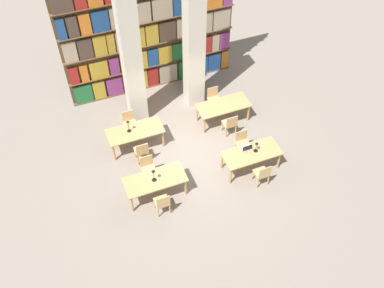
{
  "coord_description": "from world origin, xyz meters",
  "views": [
    {
      "loc": [
        -3.3,
        -8.52,
        10.7
      ],
      "look_at": [
        0.0,
        -0.11,
        0.67
      ],
      "focal_mm": 40.0,
      "sensor_mm": 36.0,
      "label": 1
    }
  ],
  "objects_px": {
    "chair_2": "(262,174)",
    "chair_6": "(230,124)",
    "reading_table_3": "(223,107)",
    "desk_lamp_0": "(154,173)",
    "pillar_left": "(129,45)",
    "reading_table_0": "(155,181)",
    "desk_lamp_2": "(128,124)",
    "chair_0": "(162,203)",
    "reading_table_2": "(135,132)",
    "reading_table_1": "(251,154)",
    "chair_5": "(130,122)",
    "pillar_center": "(194,31)",
    "chair_1": "(148,168)",
    "desk_lamp_1": "(256,145)",
    "chair_3": "(242,142)",
    "laptop": "(246,148)",
    "chair_4": "(142,151)",
    "chair_7": "(214,98)"
  },
  "relations": [
    {
      "from": "laptop",
      "to": "chair_4",
      "type": "relative_size",
      "value": 0.36
    },
    {
      "from": "desk_lamp_0",
      "to": "chair_5",
      "type": "relative_size",
      "value": 0.53
    },
    {
      "from": "desk_lamp_0",
      "to": "reading_table_1",
      "type": "bearing_deg",
      "value": -1.63
    },
    {
      "from": "chair_0",
      "to": "desk_lamp_0",
      "type": "height_order",
      "value": "desk_lamp_0"
    },
    {
      "from": "reading_table_1",
      "to": "reading_table_3",
      "type": "height_order",
      "value": "same"
    },
    {
      "from": "reading_table_2",
      "to": "chair_6",
      "type": "bearing_deg",
      "value": -11.21
    },
    {
      "from": "chair_1",
      "to": "chair_4",
      "type": "distance_m",
      "value": 0.74
    },
    {
      "from": "desk_lamp_0",
      "to": "chair_2",
      "type": "relative_size",
      "value": 0.53
    },
    {
      "from": "reading_table_3",
      "to": "chair_5",
      "type": "bearing_deg",
      "value": 168.97
    },
    {
      "from": "desk_lamp_2",
      "to": "chair_5",
      "type": "bearing_deg",
      "value": 75.01
    },
    {
      "from": "pillar_center",
      "to": "chair_1",
      "type": "distance_m",
      "value": 4.58
    },
    {
      "from": "desk_lamp_0",
      "to": "reading_table_3",
      "type": "bearing_deg",
      "value": 34.54
    },
    {
      "from": "reading_table_2",
      "to": "chair_1",
      "type": "bearing_deg",
      "value": -91.17
    },
    {
      "from": "desk_lamp_0",
      "to": "desk_lamp_2",
      "type": "xyz_separation_m",
      "value": [
        -0.14,
        2.18,
        0.01
      ]
    },
    {
      "from": "pillar_center",
      "to": "chair_3",
      "type": "bearing_deg",
      "value": -79.49
    },
    {
      "from": "pillar_center",
      "to": "reading_table_1",
      "type": "bearing_deg",
      "value": -82.24
    },
    {
      "from": "desk_lamp_0",
      "to": "chair_6",
      "type": "distance_m",
      "value": 3.55
    },
    {
      "from": "desk_lamp_2",
      "to": "chair_2",
      "type": "bearing_deg",
      "value": -41.79
    },
    {
      "from": "pillar_center",
      "to": "chair_1",
      "type": "height_order",
      "value": "pillar_center"
    },
    {
      "from": "pillar_left",
      "to": "reading_table_1",
      "type": "distance_m",
      "value": 5.03
    },
    {
      "from": "desk_lamp_1",
      "to": "reading_table_3",
      "type": "distance_m",
      "value": 2.3
    },
    {
      "from": "desk_lamp_2",
      "to": "reading_table_0",
      "type": "bearing_deg",
      "value": -85.63
    },
    {
      "from": "reading_table_2",
      "to": "chair_5",
      "type": "relative_size",
      "value": 2.04
    },
    {
      "from": "reading_table_1",
      "to": "desk_lamp_1",
      "type": "distance_m",
      "value": 0.38
    },
    {
      "from": "chair_0",
      "to": "reading_table_2",
      "type": "relative_size",
      "value": 0.49
    },
    {
      "from": "desk_lamp_0",
      "to": "desk_lamp_2",
      "type": "distance_m",
      "value": 2.18
    },
    {
      "from": "chair_1",
      "to": "reading_table_1",
      "type": "bearing_deg",
      "value": 165.61
    },
    {
      "from": "reading_table_1",
      "to": "desk_lamp_2",
      "type": "height_order",
      "value": "desk_lamp_2"
    },
    {
      "from": "chair_6",
      "to": "desk_lamp_0",
      "type": "bearing_deg",
      "value": -154.34
    },
    {
      "from": "chair_3",
      "to": "reading_table_3",
      "type": "bearing_deg",
      "value": -91.06
    },
    {
      "from": "reading_table_0",
      "to": "reading_table_3",
      "type": "xyz_separation_m",
      "value": [
        3.17,
        2.18,
        0.0
      ]
    },
    {
      "from": "desk_lamp_0",
      "to": "chair_2",
      "type": "distance_m",
      "value": 3.31
    },
    {
      "from": "chair_2",
      "to": "chair_6",
      "type": "relative_size",
      "value": 1.0
    },
    {
      "from": "chair_1",
      "to": "laptop",
      "type": "distance_m",
      "value": 3.1
    },
    {
      "from": "chair_1",
      "to": "chair_3",
      "type": "height_order",
      "value": "same"
    },
    {
      "from": "reading_table_1",
      "to": "laptop",
      "type": "xyz_separation_m",
      "value": [
        -0.09,
        0.21,
        0.13
      ]
    },
    {
      "from": "laptop",
      "to": "reading_table_3",
      "type": "height_order",
      "value": "laptop"
    },
    {
      "from": "pillar_left",
      "to": "desk_lamp_1",
      "type": "xyz_separation_m",
      "value": [
        2.77,
        -3.58,
        -2.0
      ]
    },
    {
      "from": "pillar_left",
      "to": "desk_lamp_2",
      "type": "relative_size",
      "value": 12.49
    },
    {
      "from": "chair_3",
      "to": "chair_0",
      "type": "bearing_deg",
      "value": 21.82
    },
    {
      "from": "pillar_left",
      "to": "desk_lamp_0",
      "type": "xyz_separation_m",
      "value": [
        -0.5,
        -3.51,
        -1.94
      ]
    },
    {
      "from": "chair_4",
      "to": "chair_7",
      "type": "relative_size",
      "value": 1.0
    },
    {
      "from": "pillar_center",
      "to": "chair_4",
      "type": "xyz_separation_m",
      "value": [
        -2.6,
        -2.06,
        -2.51
      ]
    },
    {
      "from": "reading_table_3",
      "to": "reading_table_0",
      "type": "bearing_deg",
      "value": -145.49
    },
    {
      "from": "pillar_left",
      "to": "reading_table_0",
      "type": "height_order",
      "value": "pillar_left"
    },
    {
      "from": "pillar_left",
      "to": "chair_1",
      "type": "height_order",
      "value": "pillar_left"
    },
    {
      "from": "pillar_center",
      "to": "reading_table_2",
      "type": "distance_m",
      "value": 3.76
    },
    {
      "from": "chair_2",
      "to": "chair_6",
      "type": "distance_m",
      "value": 2.29
    },
    {
      "from": "chair_2",
      "to": "reading_table_3",
      "type": "relative_size",
      "value": 0.49
    },
    {
      "from": "chair_0",
      "to": "laptop",
      "type": "relative_size",
      "value": 2.79
    }
  ]
}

